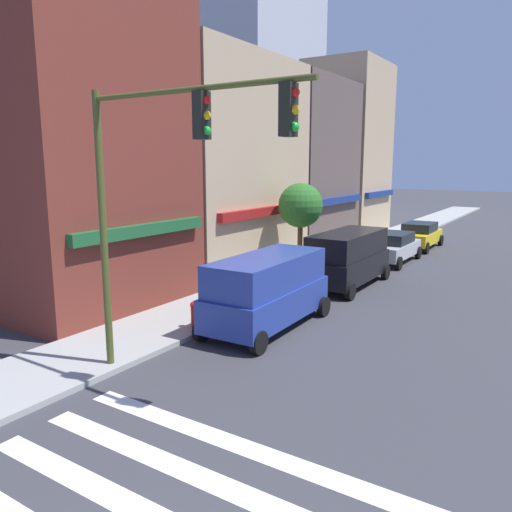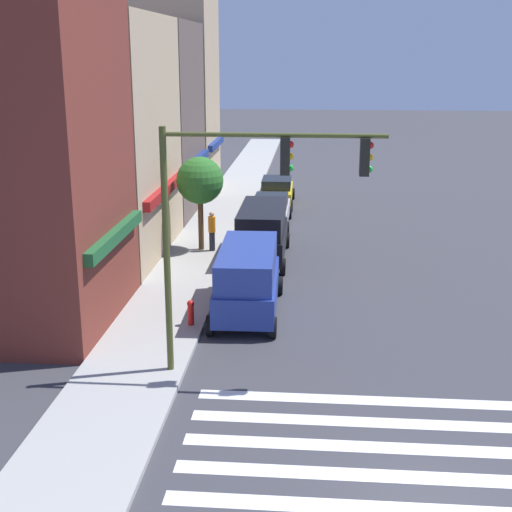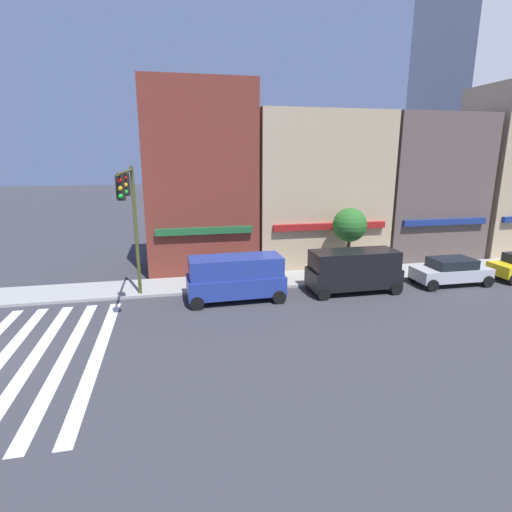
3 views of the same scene
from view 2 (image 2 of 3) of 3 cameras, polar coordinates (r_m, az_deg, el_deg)
ground_plane at (r=15.31m, az=14.06°, el=-19.20°), size 200.00×200.00×0.00m
sidewalk_left at (r=15.87m, az=-15.18°, el=-17.58°), size 120.00×3.00×0.15m
crosswalk_stripes at (r=15.31m, az=14.06°, el=-19.19°), size 9.62×10.80×0.01m
storefront_row at (r=34.86m, az=-10.41°, el=10.61°), size 30.30×5.30×12.37m
traffic_signal at (r=18.53m, az=-1.13°, el=4.49°), size 0.32×5.81×6.88m
van_blue at (r=24.29m, az=-0.68°, el=-1.75°), size 5.05×2.22×2.34m
van_black at (r=30.61m, az=0.48°, el=2.02°), size 5.01×2.22×2.34m
sedan_silver at (r=36.71m, az=1.20°, el=3.68°), size 4.41×2.02×1.59m
sedan_yellow at (r=41.92m, az=1.66°, el=5.24°), size 4.42×2.02×1.59m
pedestrian_orange_vest at (r=31.64m, az=-3.55°, el=2.06°), size 0.32×0.32×1.77m
fire_hydrant at (r=23.23m, az=-5.24°, el=-4.43°), size 0.24×0.24×0.84m
street_tree at (r=31.43m, az=-4.51°, el=6.00°), size 2.07×2.07×4.16m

